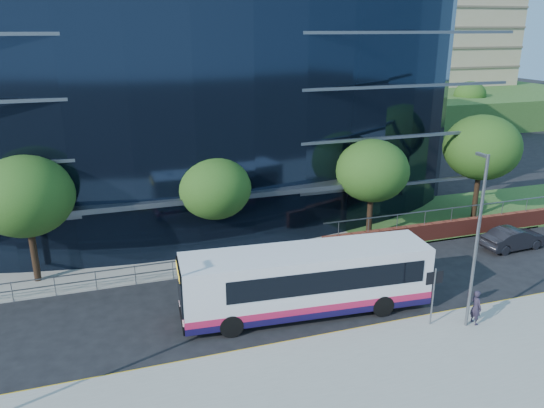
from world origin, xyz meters
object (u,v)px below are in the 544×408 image
object	(u,v)px
tree_far_a	(25,196)
streetlight_east	(477,238)
street_sign	(434,285)
pedestrian	(476,307)
tree_far_c	(372,171)
tree_dist_f	(470,95)
tree_dist_e	(373,99)
parked_car	(514,238)
tree_far_b	(215,188)
tree_far_d	(482,148)
city_bus	(308,280)

from	to	relation	value
tree_far_a	streetlight_east	distance (m)	22.05
street_sign	pedestrian	world-z (taller)	street_sign
tree_far_c	tree_dist_f	distance (m)	46.67
tree_dist_e	pedestrian	bearing A→B (deg)	-112.58
tree_dist_f	streetlight_east	xyz separation A→B (m)	(-34.00, -44.17, 0.23)
tree_dist_e	streetlight_east	distance (m)	45.85
tree_dist_f	parked_car	size ratio (longest dim) A/B	1.46
street_sign	tree_far_a	xyz separation A→B (m)	(-17.50, 10.59, 2.71)
tree_far_b	tree_dist_f	size ratio (longest dim) A/B	1.00
streetlight_east	parked_car	size ratio (longest dim) A/B	1.93
tree_far_d	pedestrian	distance (m)	16.02
tree_far_a	pedestrian	xyz separation A→B (m)	(19.47, -11.17, -3.88)
tree_far_b	streetlight_east	world-z (taller)	streetlight_east
tree_far_d	street_sign	bearing A→B (deg)	-134.78
tree_far_b	city_bus	size ratio (longest dim) A/B	0.50
tree_far_c	tree_dist_f	xyz separation A→B (m)	(33.00, 33.00, -0.33)
pedestrian	streetlight_east	bearing A→B (deg)	87.28
tree_far_c	tree_far_b	bearing A→B (deg)	177.14
parked_car	tree_far_a	bearing A→B (deg)	77.77
tree_dist_e	pedestrian	distance (m)	45.80
tree_far_a	tree_far_c	xyz separation A→B (m)	(20.00, 0.00, -0.33)
tree_far_a	tree_far_c	size ratio (longest dim) A/B	1.07
tree_far_b	tree_far_d	distance (m)	19.03
tree_far_c	streetlight_east	xyz separation A→B (m)	(-1.00, -11.17, -0.10)
tree_far_a	tree_dist_f	distance (m)	62.44
streetlight_east	parked_car	world-z (taller)	streetlight_east
street_sign	tree_dist_e	size ratio (longest dim) A/B	0.43
tree_far_a	streetlight_east	world-z (taller)	streetlight_east
tree_far_d	city_bus	world-z (taller)	tree_far_d
tree_far_b	city_bus	bearing A→B (deg)	-71.59
tree_far_b	tree_dist_e	size ratio (longest dim) A/B	0.93
tree_far_c	tree_dist_f	world-z (taller)	tree_far_c
tree_far_c	pedestrian	world-z (taller)	tree_far_c
tree_far_b	parked_car	size ratio (longest dim) A/B	1.46
tree_far_d	parked_car	distance (m)	7.16
tree_far_d	city_bus	distance (m)	18.75
tree_dist_e	city_bus	xyz separation A→B (m)	(-24.32, -38.55, -2.83)
city_bus	parked_car	xyz separation A→B (m)	(15.02, 3.14, -1.02)
city_bus	pedestrian	size ratio (longest dim) A/B	7.23
tree_far_b	streetlight_east	distance (m)	14.74
tree_far_d	pedestrian	bearing A→B (deg)	-128.08
streetlight_east	city_bus	xyz separation A→B (m)	(-6.32, 3.62, -2.73)
tree_far_c	tree_far_d	world-z (taller)	tree_far_d
pedestrian	parked_car	bearing A→B (deg)	-54.23
tree_dist_e	parked_car	world-z (taller)	tree_dist_e
tree_far_c	tree_dist_e	distance (m)	35.36
tree_far_b	tree_far_c	size ratio (longest dim) A/B	0.93
tree_far_b	tree_dist_f	world-z (taller)	same
tree_far_b	pedestrian	size ratio (longest dim) A/B	3.63
tree_dist_e	city_bus	size ratio (longest dim) A/B	0.54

